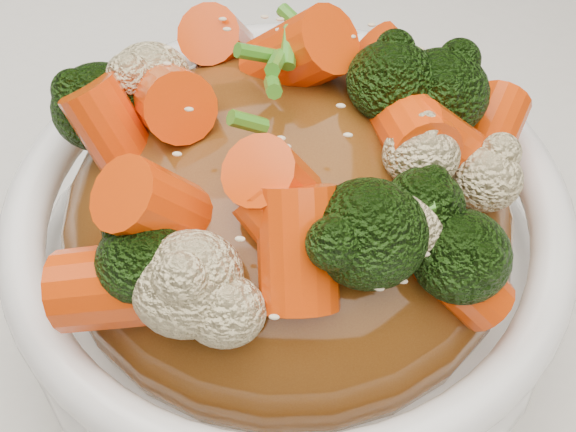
# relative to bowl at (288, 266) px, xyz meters

# --- Properties ---
(bowl) EXTENTS (0.24, 0.24, 0.09)m
(bowl) POSITION_rel_bowl_xyz_m (0.00, 0.00, 0.00)
(bowl) COLOR white
(bowl) RESTS_ON tablecloth
(sauce_base) EXTENTS (0.19, 0.19, 0.10)m
(sauce_base) POSITION_rel_bowl_xyz_m (0.00, 0.00, 0.03)
(sauce_base) COLOR #5E3310
(sauce_base) RESTS_ON bowl
(carrots) EXTENTS (0.19, 0.19, 0.05)m
(carrots) POSITION_rel_bowl_xyz_m (0.00, 0.00, 0.10)
(carrots) COLOR #EB4407
(carrots) RESTS_ON sauce_base
(broccoli) EXTENTS (0.19, 0.19, 0.05)m
(broccoli) POSITION_rel_bowl_xyz_m (0.00, 0.00, 0.10)
(broccoli) COLOR black
(broccoli) RESTS_ON sauce_base
(cauliflower) EXTENTS (0.19, 0.19, 0.04)m
(cauliflower) POSITION_rel_bowl_xyz_m (0.00, 0.00, 0.10)
(cauliflower) COLOR beige
(cauliflower) RESTS_ON sauce_base
(scallions) EXTENTS (0.14, 0.14, 0.02)m
(scallions) POSITION_rel_bowl_xyz_m (0.00, 0.00, 0.10)
(scallions) COLOR #3A831E
(scallions) RESTS_ON sauce_base
(sesame_seeds) EXTENTS (0.17, 0.17, 0.01)m
(sesame_seeds) POSITION_rel_bowl_xyz_m (0.00, 0.00, 0.10)
(sesame_seeds) COLOR beige
(sesame_seeds) RESTS_ON sauce_base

